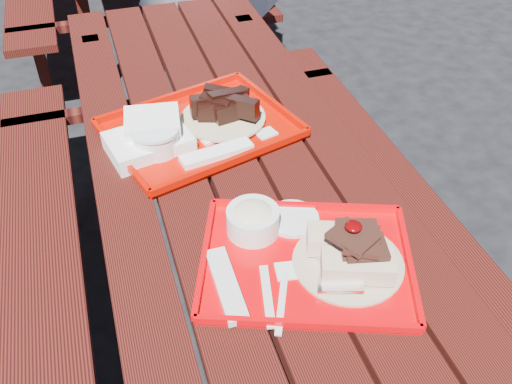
# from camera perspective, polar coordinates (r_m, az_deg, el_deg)

# --- Properties ---
(ground) EXTENTS (60.00, 60.00, 0.00)m
(ground) POSITION_cam_1_polar(r_m,az_deg,el_deg) (2.06, -1.30, -14.94)
(ground) COLOR black
(ground) RESTS_ON ground
(picnic_table_near) EXTENTS (1.41, 2.40, 0.75)m
(picnic_table_near) POSITION_cam_1_polar(r_m,az_deg,el_deg) (1.63, -1.59, -3.69)
(picnic_table_near) COLOR #45140D
(picnic_table_near) RESTS_ON ground
(near_tray) EXTENTS (0.55, 0.49, 0.15)m
(near_tray) POSITION_cam_1_polar(r_m,az_deg,el_deg) (1.27, 5.05, -5.55)
(near_tray) COLOR #DC0107
(near_tray) RESTS_ON picnic_table_near
(far_tray) EXTENTS (0.60, 0.52, 0.09)m
(far_tray) POSITION_cam_1_polar(r_m,az_deg,el_deg) (1.65, -5.77, 6.39)
(far_tray) COLOR #BB0C00
(far_tray) RESTS_ON picnic_table_near
(white_cloth) EXTENTS (0.25, 0.20, 0.09)m
(white_cloth) POSITION_cam_1_polar(r_m,az_deg,el_deg) (1.61, -10.57, 5.40)
(white_cloth) COLOR white
(white_cloth) RESTS_ON picnic_table_near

